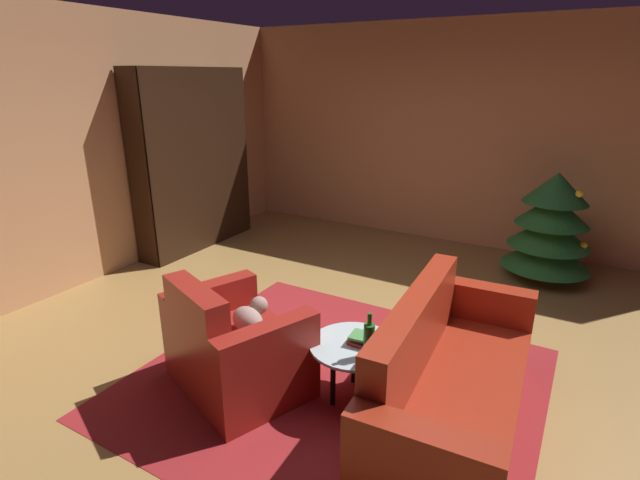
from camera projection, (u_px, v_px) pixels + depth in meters
The scene contains 11 objects.
ground_plane at pixel (339, 351), 3.89m from camera, with size 7.58×7.58×0.00m, color #9E7740.
wall_back at pixel (457, 136), 6.05m from camera, with size 6.09×0.06×2.77m, color tan.
wall_left at pixel (76, 151), 4.85m from camera, with size 0.06×6.44×2.77m, color tan.
area_rug at pixel (335, 382), 3.49m from camera, with size 2.76×2.52×0.01m, color maroon.
bookshelf_unit at pixel (200, 162), 6.05m from camera, with size 0.36×1.70×2.20m.
armchair_red at pixel (234, 348), 3.35m from camera, with size 1.15×1.03×0.85m.
couch_red at pixel (448, 388), 2.95m from camera, with size 0.82×1.89×0.87m.
coffee_table at pixel (354, 350), 3.22m from camera, with size 0.61×0.61×0.42m.
book_stack_on_table at pixel (365, 340), 3.20m from camera, with size 0.22×0.17×0.07m.
bottle_on_table at pixel (369, 340), 3.02m from camera, with size 0.07×0.07×0.31m.
decorated_tree at pixel (551, 227), 5.08m from camera, with size 0.92×0.92×1.17m.
Camera 1 is at (1.55, -3.01, 2.13)m, focal length 26.92 mm.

